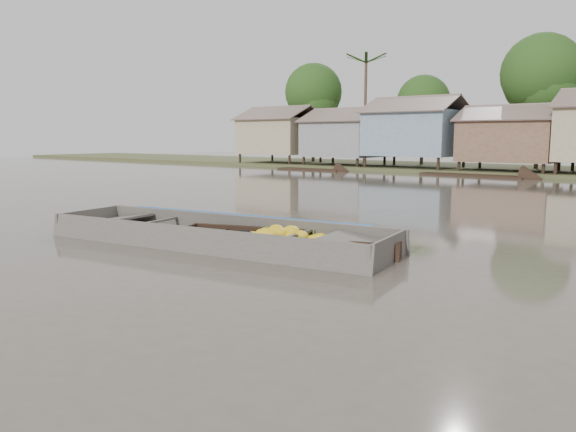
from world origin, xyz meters
The scene contains 3 objects.
ground centered at (0.00, 0.00, 0.00)m, with size 120.00×120.00×0.00m, color #4F473D.
banana_boat centered at (-0.29, 1.09, 0.14)m, with size 5.34×2.78×0.73m.
viewer_boat centered at (-1.78, 0.53, 0.08)m, with size 8.75×3.41×0.69m.
Camera 1 is at (7.33, -8.54, 2.46)m, focal length 35.00 mm.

